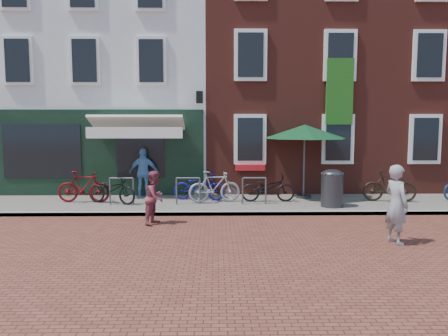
{
  "coord_description": "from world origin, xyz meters",
  "views": [
    {
      "loc": [
        -0.64,
        -11.7,
        2.55
      ],
      "look_at": [
        -0.43,
        0.47,
        1.28
      ],
      "focal_mm": 34.62,
      "sensor_mm": 36.0,
      "label": 1
    }
  ],
  "objects_px": {
    "cafe_person": "(144,172)",
    "bicycle_5": "(390,186)",
    "parasol": "(305,129)",
    "bicycle_0": "(112,189)",
    "bicycle_4": "(268,188)",
    "boy": "(155,197)",
    "bicycle_1": "(84,187)",
    "woman": "(396,204)",
    "bicycle_3": "(215,187)",
    "litter_bin": "(332,186)",
    "bicycle_2": "(199,186)"
  },
  "relations": [
    {
      "from": "cafe_person",
      "to": "bicycle_5",
      "type": "xyz_separation_m",
      "value": [
        7.83,
        -1.06,
        -0.33
      ]
    },
    {
      "from": "parasol",
      "to": "cafe_person",
      "type": "relative_size",
      "value": 1.67
    },
    {
      "from": "bicycle_0",
      "to": "bicycle_4",
      "type": "relative_size",
      "value": 1.0
    },
    {
      "from": "boy",
      "to": "bicycle_1",
      "type": "xyz_separation_m",
      "value": [
        -2.56,
        2.48,
        -0.09
      ]
    },
    {
      "from": "woman",
      "to": "bicycle_4",
      "type": "xyz_separation_m",
      "value": [
        -2.19,
        4.4,
        -0.3
      ]
    },
    {
      "from": "bicycle_1",
      "to": "bicycle_3",
      "type": "relative_size",
      "value": 1.0
    },
    {
      "from": "cafe_person",
      "to": "litter_bin",
      "type": "bearing_deg",
      "value": 164.51
    },
    {
      "from": "boy",
      "to": "bicycle_0",
      "type": "distance_m",
      "value": 2.8
    },
    {
      "from": "bicycle_1",
      "to": "boy",
      "type": "bearing_deg",
      "value": -132.33
    },
    {
      "from": "cafe_person",
      "to": "bicycle_1",
      "type": "distance_m",
      "value": 2.0
    },
    {
      "from": "woman",
      "to": "cafe_person",
      "type": "height_order",
      "value": "cafe_person"
    },
    {
      "from": "bicycle_0",
      "to": "woman",
      "type": "bearing_deg",
      "value": -98.61
    },
    {
      "from": "bicycle_0",
      "to": "bicycle_4",
      "type": "xyz_separation_m",
      "value": [
        4.81,
        0.25,
        0.0
      ]
    },
    {
      "from": "bicycle_0",
      "to": "bicycle_1",
      "type": "height_order",
      "value": "bicycle_1"
    },
    {
      "from": "woman",
      "to": "bicycle_2",
      "type": "relative_size",
      "value": 1.01
    },
    {
      "from": "boy",
      "to": "bicycle_1",
      "type": "relative_size",
      "value": 0.84
    },
    {
      "from": "bicycle_0",
      "to": "bicycle_3",
      "type": "relative_size",
      "value": 1.03
    },
    {
      "from": "bicycle_1",
      "to": "bicycle_4",
      "type": "height_order",
      "value": "bicycle_1"
    },
    {
      "from": "bicycle_5",
      "to": "bicycle_3",
      "type": "bearing_deg",
      "value": 99.37
    },
    {
      "from": "boy",
      "to": "bicycle_3",
      "type": "xyz_separation_m",
      "value": [
        1.49,
        2.42,
        -0.09
      ]
    },
    {
      "from": "bicycle_2",
      "to": "bicycle_3",
      "type": "height_order",
      "value": "bicycle_3"
    },
    {
      "from": "bicycle_3",
      "to": "bicycle_5",
      "type": "distance_m",
      "value": 5.47
    },
    {
      "from": "woman",
      "to": "bicycle_1",
      "type": "relative_size",
      "value": 1.04
    },
    {
      "from": "parasol",
      "to": "bicycle_5",
      "type": "relative_size",
      "value": 1.67
    },
    {
      "from": "boy",
      "to": "bicycle_1",
      "type": "distance_m",
      "value": 3.56
    },
    {
      "from": "woman",
      "to": "bicycle_3",
      "type": "xyz_separation_m",
      "value": [
        -3.86,
        4.31,
        -0.26
      ]
    },
    {
      "from": "boy",
      "to": "litter_bin",
      "type": "bearing_deg",
      "value": -52.13
    },
    {
      "from": "woman",
      "to": "bicycle_3",
      "type": "height_order",
      "value": "woman"
    },
    {
      "from": "cafe_person",
      "to": "bicycle_0",
      "type": "height_order",
      "value": "cafe_person"
    },
    {
      "from": "parasol",
      "to": "bicycle_5",
      "type": "bearing_deg",
      "value": -16.45
    },
    {
      "from": "parasol",
      "to": "bicycle_2",
      "type": "relative_size",
      "value": 1.62
    },
    {
      "from": "bicycle_1",
      "to": "bicycle_3",
      "type": "distance_m",
      "value": 4.05
    },
    {
      "from": "bicycle_4",
      "to": "litter_bin",
      "type": "bearing_deg",
      "value": -114.74
    },
    {
      "from": "litter_bin",
      "to": "bicycle_1",
      "type": "height_order",
      "value": "litter_bin"
    },
    {
      "from": "bicycle_2",
      "to": "cafe_person",
      "type": "bearing_deg",
      "value": 80.46
    },
    {
      "from": "bicycle_3",
      "to": "bicycle_4",
      "type": "xyz_separation_m",
      "value": [
        1.67,
        0.09,
        -0.05
      ]
    },
    {
      "from": "cafe_person",
      "to": "bicycle_4",
      "type": "bearing_deg",
      "value": 168.09
    },
    {
      "from": "woman",
      "to": "bicycle_1",
      "type": "distance_m",
      "value": 9.04
    },
    {
      "from": "bicycle_0",
      "to": "bicycle_2",
      "type": "height_order",
      "value": "same"
    },
    {
      "from": "bicycle_3",
      "to": "bicycle_5",
      "type": "relative_size",
      "value": 1.0
    },
    {
      "from": "litter_bin",
      "to": "bicycle_5",
      "type": "height_order",
      "value": "litter_bin"
    },
    {
      "from": "parasol",
      "to": "bicycle_3",
      "type": "relative_size",
      "value": 1.67
    },
    {
      "from": "bicycle_2",
      "to": "bicycle_3",
      "type": "bearing_deg",
      "value": -118.63
    },
    {
      "from": "cafe_person",
      "to": "bicycle_3",
      "type": "bearing_deg",
      "value": 157.36
    },
    {
      "from": "woman",
      "to": "bicycle_0",
      "type": "xyz_separation_m",
      "value": [
        -6.99,
        4.15,
        -0.3
      ]
    },
    {
      "from": "bicycle_2",
      "to": "boy",
      "type": "bearing_deg",
      "value": 170.86
    },
    {
      "from": "woman",
      "to": "bicycle_2",
      "type": "distance_m",
      "value": 6.42
    },
    {
      "from": "cafe_person",
      "to": "bicycle_4",
      "type": "distance_m",
      "value": 4.17
    },
    {
      "from": "parasol",
      "to": "bicycle_5",
      "type": "xyz_separation_m",
      "value": [
        2.55,
        -0.75,
        -1.77
      ]
    },
    {
      "from": "bicycle_4",
      "to": "parasol",
      "type": "bearing_deg",
      "value": -61.06
    }
  ]
}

